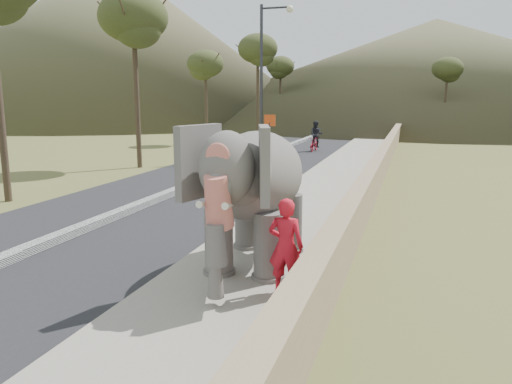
% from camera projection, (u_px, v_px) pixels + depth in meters
% --- Properties ---
extents(ground, '(160.00, 160.00, 0.00)m').
position_uv_depth(ground, '(232.00, 295.00, 8.69)').
color(ground, olive).
rests_on(ground, ground).
extents(road, '(7.00, 120.00, 0.03)m').
position_uv_depth(road, '(201.00, 184.00, 19.53)').
color(road, black).
rests_on(road, ground).
extents(median, '(0.35, 120.00, 0.22)m').
position_uv_depth(median, '(201.00, 181.00, 19.51)').
color(median, black).
rests_on(median, ground).
extents(walkway, '(3.00, 120.00, 0.15)m').
position_uv_depth(walkway, '(328.00, 189.00, 18.03)').
color(walkway, '#9E9687').
rests_on(walkway, ground).
extents(parapet, '(0.30, 120.00, 1.10)m').
position_uv_depth(parapet, '(375.00, 179.00, 17.45)').
color(parapet, tan).
rests_on(parapet, ground).
extents(lamppost, '(1.76, 0.36, 8.00)m').
position_uv_depth(lamppost, '(267.00, 67.00, 26.09)').
color(lamppost, '#2C2B30').
rests_on(lamppost, ground).
extents(signboard, '(0.60, 0.08, 2.40)m').
position_uv_depth(signboard, '(270.00, 129.00, 26.57)').
color(signboard, '#2D2D33').
rests_on(signboard, ground).
extents(hill_left, '(60.00, 60.00, 22.00)m').
position_uv_depth(hill_left, '(112.00, 40.00, 69.32)').
color(hill_left, brown).
rests_on(hill_left, ground).
extents(hill_far, '(80.00, 80.00, 14.00)m').
position_uv_depth(hill_far, '(434.00, 70.00, 71.37)').
color(hill_far, brown).
rests_on(hill_far, ground).
extents(elephant_and_man, '(2.22, 3.81, 2.74)m').
position_uv_depth(elephant_and_man, '(257.00, 195.00, 9.70)').
color(elephant_and_man, slate).
rests_on(elephant_and_man, ground).
extents(motorcyclist, '(0.83, 1.69, 1.87)m').
position_uv_depth(motorcyclist, '(315.00, 140.00, 30.57)').
color(motorcyclist, maroon).
rests_on(motorcyclist, ground).
extents(trees, '(42.05, 42.94, 8.67)m').
position_uv_depth(trees, '(344.00, 89.00, 33.31)').
color(trees, '#473828').
rests_on(trees, ground).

